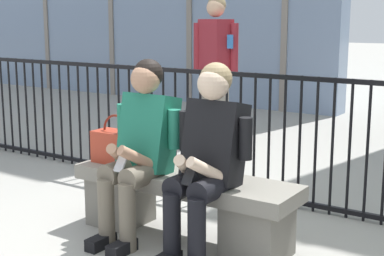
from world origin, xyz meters
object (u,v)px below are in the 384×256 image
stone_bench (184,200)px  bystander_at_railing (215,62)px  seated_person_companion (207,154)px  seated_person_with_phone (140,144)px  handbag_on_bench (117,146)px

stone_bench → bystander_at_railing: 2.67m
seated_person_companion → seated_person_with_phone: bearing=180.0°
seated_person_with_phone → handbag_on_bench: (-0.31, 0.12, -0.08)m
seated_person_companion → bystander_at_railing: (-1.43, 2.42, 0.35)m
seated_person_companion → handbag_on_bench: size_ratio=3.43×
seated_person_with_phone → bystander_at_railing: 2.60m
stone_bench → seated_person_with_phone: seated_person_with_phone is taller
seated_person_with_phone → seated_person_companion: same height
seated_person_with_phone → handbag_on_bench: seated_person_with_phone is taller
handbag_on_bench → bystander_at_railing: bystander_at_railing is taller
handbag_on_bench → seated_person_companion: bearing=-8.0°
seated_person_with_phone → bystander_at_railing: bystander_at_railing is taller
seated_person_with_phone → seated_person_companion: (0.53, 0.00, 0.00)m
stone_bench → bystander_at_railing: (-1.16, 2.29, 0.73)m
stone_bench → seated_person_companion: bearing=-25.9°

